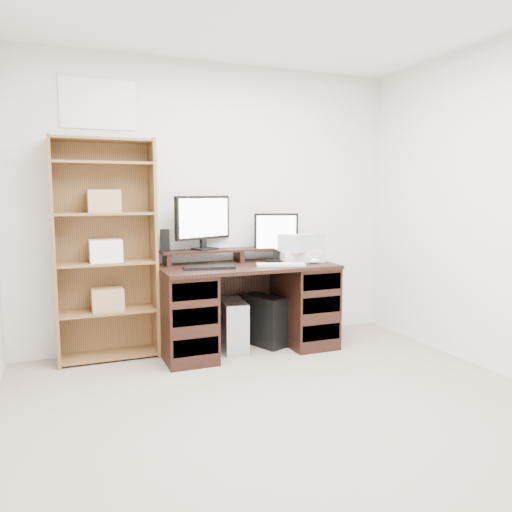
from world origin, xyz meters
TOP-DOWN VIEW (x-y plane):
  - room at (-0.00, 0.00)m, footprint 3.54×4.04m
  - desk at (0.19, 1.64)m, footprint 1.50×0.70m
  - riser_shelf at (0.19, 1.85)m, footprint 1.40×0.22m
  - monitor_wide at (-0.13, 1.87)m, footprint 0.55×0.28m
  - monitor_small at (0.52, 1.76)m, footprint 0.39×0.20m
  - speaker at (-0.47, 1.87)m, footprint 0.09×0.09m
  - keyboard_black at (-0.18, 1.53)m, footprint 0.43×0.19m
  - keyboard_white at (0.44, 1.48)m, footprint 0.43×0.23m
  - mouse at (0.77, 1.50)m, footprint 0.10×0.07m
  - printer at (0.73, 1.69)m, footprint 0.41×0.33m
  - basket at (0.73, 1.69)m, footprint 0.43×0.36m
  - tower_silver at (0.07, 1.68)m, footprint 0.25×0.46m
  - tower_black at (0.37, 1.71)m, footprint 0.34×0.49m
  - bookshelf at (-0.96, 1.86)m, footprint 0.80×0.30m

SIDE VIEW (x-z plane):
  - tower_silver at x=0.07m, z-range 0.00..0.44m
  - tower_black at x=0.37m, z-range 0.00..0.45m
  - desk at x=0.19m, z-range 0.01..0.76m
  - keyboard_white at x=0.44m, z-range 0.75..0.77m
  - keyboard_black at x=-0.18m, z-range 0.75..0.77m
  - mouse at x=0.77m, z-range 0.75..0.79m
  - printer at x=0.73m, z-range 0.75..0.84m
  - riser_shelf at x=0.19m, z-range 0.78..0.90m
  - bookshelf at x=-0.96m, z-range 0.02..1.82m
  - basket at x=0.73m, z-range 0.84..1.00m
  - speaker at x=-0.47m, z-range 0.87..1.06m
  - monitor_small at x=0.52m, z-range 0.77..1.20m
  - monitor_wide at x=-0.13m, z-range 0.90..1.37m
  - room at x=0.00m, z-range -0.02..2.52m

